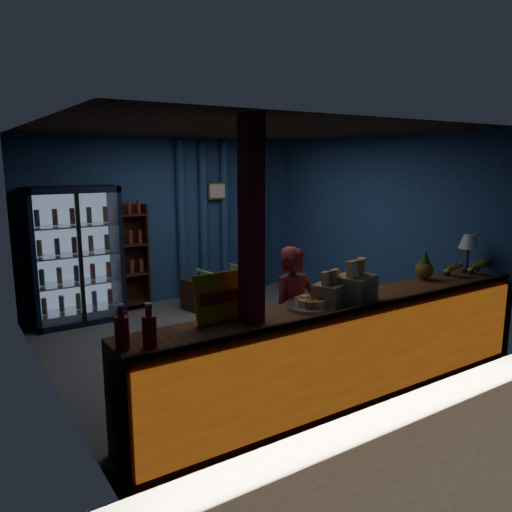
{
  "coord_description": "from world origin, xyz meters",
  "views": [
    {
      "loc": [
        -3.16,
        -5.19,
        2.25
      ],
      "look_at": [
        0.11,
        -0.2,
        1.1
      ],
      "focal_mm": 35.0,
      "sensor_mm": 36.0,
      "label": 1
    }
  ],
  "objects": [
    {
      "name": "soda_bottles",
      "position": [
        -2.05,
        -1.96,
        1.08
      ],
      "size": [
        0.27,
        0.18,
        0.33
      ],
      "color": "#B30B10",
      "rests_on": "counter"
    },
    {
      "name": "support_post",
      "position": [
        -1.05,
        -1.9,
        1.3
      ],
      "size": [
        0.16,
        0.16,
        2.6
      ],
      "primitive_type": "cube",
      "color": "maroon",
      "rests_on": "ground"
    },
    {
      "name": "green_chair",
      "position": [
        0.53,
        1.3,
        0.32
      ],
      "size": [
        0.73,
        0.74,
        0.63
      ],
      "primitive_type": "imported",
      "rotation": [
        0.0,
        0.0,
        3.22
      ],
      "color": "#5AB567",
      "rests_on": "ground"
    },
    {
      "name": "bottle_shelf",
      "position": [
        -0.7,
        2.06,
        0.79
      ],
      "size": [
        0.5,
        0.28,
        1.6
      ],
      "color": "#3B2313",
      "rests_on": "ground"
    },
    {
      "name": "shopkeeper",
      "position": [
        -0.22,
        -1.4,
        0.71
      ],
      "size": [
        0.53,
        0.36,
        1.42
      ],
      "primitive_type": "imported",
      "rotation": [
        0.0,
        0.0,
        0.03
      ],
      "color": "maroon",
      "rests_on": "ground"
    },
    {
      "name": "pineapple",
      "position": [
        1.33,
        -1.72,
        1.09
      ],
      "size": [
        0.19,
        0.19,
        0.33
      ],
      "color": "#94671B",
      "rests_on": "counter"
    },
    {
      "name": "snack_box_left",
      "position": [
        0.09,
        -1.91,
        1.09
      ],
      "size": [
        0.46,
        0.42,
        0.4
      ],
      "color": "#AF8055",
      "rests_on": "counter"
    },
    {
      "name": "pastry_tray",
      "position": [
        -0.37,
        -1.85,
        0.98
      ],
      "size": [
        0.5,
        0.5,
        0.08
      ],
      "color": "silver",
      "rests_on": "counter"
    },
    {
      "name": "counter",
      "position": [
        0.0,
        -1.91,
        0.48
      ],
      "size": [
        4.4,
        0.57,
        0.99
      ],
      "color": "brown",
      "rests_on": "ground"
    },
    {
      "name": "room_walls",
      "position": [
        0.0,
        0.0,
        1.57
      ],
      "size": [
        4.6,
        4.6,
        4.6
      ],
      "color": "navy",
      "rests_on": "ground"
    },
    {
      "name": "beverage_cooler",
      "position": [
        -1.55,
        1.92,
        0.93
      ],
      "size": [
        1.2,
        0.62,
        1.9
      ],
      "color": "black",
      "rests_on": "ground"
    },
    {
      "name": "framed_picture",
      "position": [
        0.85,
        2.1,
        1.75
      ],
      "size": [
        0.36,
        0.04,
        0.28
      ],
      "color": "gold",
      "rests_on": "room_walls"
    },
    {
      "name": "side_table",
      "position": [
        0.2,
        1.48,
        0.24
      ],
      "size": [
        0.6,
        0.5,
        0.57
      ],
      "color": "#3B2313",
      "rests_on": "ground"
    },
    {
      "name": "curtain_folds",
      "position": [
        1.0,
        2.14,
        1.3
      ],
      "size": [
        1.74,
        0.14,
        2.5
      ],
      "color": "navy",
      "rests_on": "room_walls"
    },
    {
      "name": "yellow_sign",
      "position": [
        -1.23,
        -1.73,
        1.15
      ],
      "size": [
        0.5,
        0.11,
        0.4
      ],
      "color": "gold",
      "rests_on": "counter"
    },
    {
      "name": "table_lamp",
      "position": [
        2.03,
        -1.77,
        1.3
      ],
      "size": [
        0.23,
        0.23,
        0.45
      ],
      "color": "black",
      "rests_on": "counter"
    },
    {
      "name": "banana_bunches",
      "position": [
        2.01,
        -1.81,
        1.04
      ],
      "size": [
        0.86,
        0.32,
        0.19
      ],
      "color": "yellow",
      "rests_on": "counter"
    },
    {
      "name": "ground",
      "position": [
        0.0,
        0.0,
        0.0
      ],
      "size": [
        4.6,
        4.6,
        0.0
      ],
      "primitive_type": "plane",
      "color": "#515154",
      "rests_on": "ground"
    },
    {
      "name": "snack_box_centre",
      "position": [
        -0.18,
        -1.88,
        1.06
      ],
      "size": [
        0.37,
        0.34,
        0.32
      ],
      "color": "#AF8055",
      "rests_on": "counter"
    }
  ]
}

